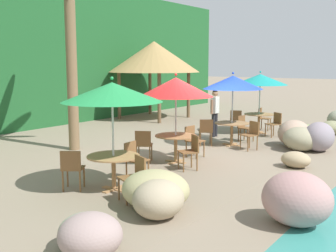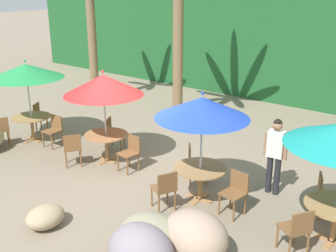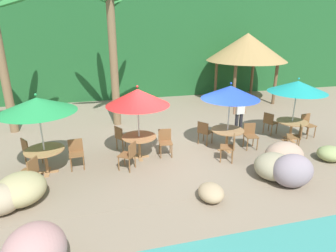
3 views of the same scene
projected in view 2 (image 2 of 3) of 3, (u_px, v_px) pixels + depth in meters
ground_plane at (135, 173)px, 9.85m from camera, size 120.00×120.00×0.00m
terrace_deck at (135, 173)px, 9.85m from camera, size 18.00×5.20×0.01m
foliage_backdrop at (295, 21)px, 15.48m from camera, size 28.00×2.40×6.00m
rock_seawall at (51, 206)px, 7.65m from camera, size 15.46×3.58×0.89m
umbrella_green at (26, 71)px, 11.24m from camera, size 2.07×2.07×2.37m
dining_table_green at (32, 120)px, 11.71m from camera, size 1.10×1.10×0.74m
chair_green_seaward at (54, 129)px, 11.36m from camera, size 0.45×0.46×0.87m
chair_green_inland at (40, 115)px, 12.55m from camera, size 0.59×0.59×0.87m
chair_green_left at (1, 129)px, 11.31m from camera, size 0.56×0.56×0.87m
umbrella_red at (103, 85)px, 9.85m from camera, size 1.96×1.96×2.38m
dining_table_red at (106, 139)px, 10.31m from camera, size 1.10×1.10×0.74m
chair_red_seaward at (131, 151)px, 9.84m from camera, size 0.46×0.47×0.87m
chair_red_inland at (113, 131)px, 11.15m from camera, size 0.58×0.58×0.87m
chair_red_left at (73, 147)px, 10.04m from camera, size 0.59×0.59×0.87m
umbrella_blue at (202, 108)px, 7.97m from camera, size 1.90×1.90×2.36m
dining_table_blue at (200, 173)px, 8.44m from camera, size 1.10×1.10×0.74m
chair_blue_seaward at (236, 190)px, 7.95m from camera, size 0.47×0.48×0.87m
chair_blue_inland at (194, 161)px, 9.27m from camera, size 0.60×0.59×0.87m
chair_blue_left at (165, 188)px, 8.04m from camera, size 0.57×0.56×0.87m
dining_table_teal at (336, 211)px, 7.01m from camera, size 1.10×1.10×0.74m
chair_teal_inland at (325, 193)px, 7.85m from camera, size 0.56×0.56×0.87m
chair_teal_left at (297, 228)px, 6.70m from camera, size 0.58×0.58×0.87m
palm_tree_nearest at (91, 10)px, 14.71m from camera, size 2.97×3.13×5.21m
waiter_in_white at (275, 151)px, 8.58m from camera, size 0.52×0.23×1.70m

